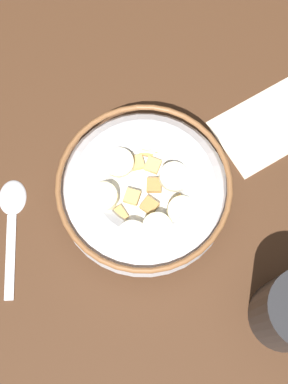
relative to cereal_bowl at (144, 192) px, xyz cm
name	(u,v)px	position (x,y,z in cm)	size (l,w,h in cm)	color
ground_plane	(144,203)	(0.00, 0.01, -4.12)	(133.51, 133.51, 2.00)	#472B19
cereal_bowl	(144,192)	(0.00, 0.00, 0.00)	(18.11, 18.11, 6.03)	silver
spoon	(12,211)	(-14.39, 2.76, -2.77)	(5.18, 13.49, 0.80)	silver
folded_napkin	(274,123)	(17.12, 4.79, -2.97)	(13.58, 8.15, 0.30)	beige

